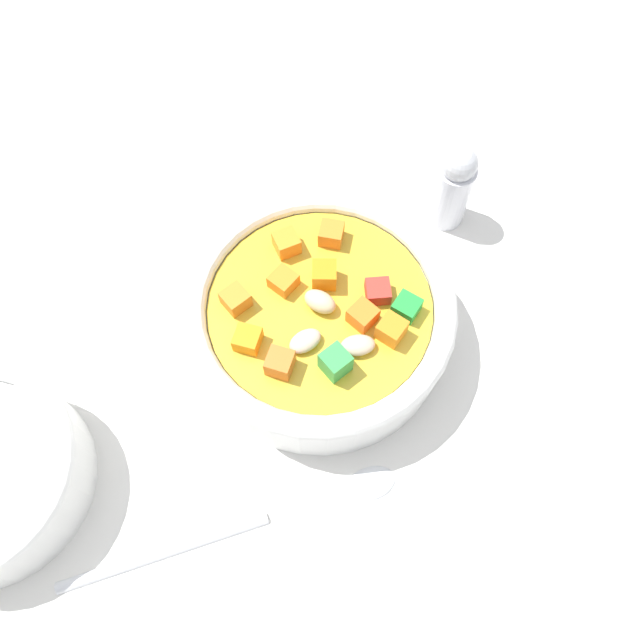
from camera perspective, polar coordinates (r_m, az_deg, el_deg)
name	(u,v)px	position (r cm, az deg, el deg)	size (l,w,h in cm)	color
ground_plane	(320,341)	(48.98, 0.00, -1.89)	(140.00, 140.00, 2.00)	silver
soup_bowl_main	(320,317)	(45.20, 0.01, 0.23)	(19.19, 19.19, 6.86)	white
spoon	(249,523)	(44.02, -6.52, -17.92)	(11.78, 21.54, 0.82)	silver
pepper_shaker	(453,186)	(51.48, 12.00, 11.82)	(3.11, 3.11, 8.08)	silver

